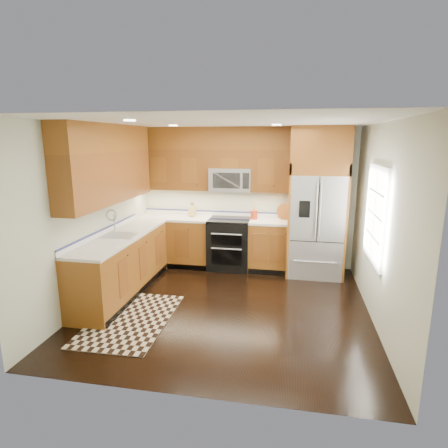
% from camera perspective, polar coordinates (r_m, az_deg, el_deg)
% --- Properties ---
extents(ground, '(4.00, 4.00, 0.00)m').
position_cam_1_polar(ground, '(5.59, 0.45, -12.42)').
color(ground, black).
rests_on(ground, ground).
extents(wall_back, '(4.00, 0.02, 2.60)m').
position_cam_1_polar(wall_back, '(7.12, 3.31, 4.03)').
color(wall_back, beige).
rests_on(wall_back, ground).
extents(wall_left, '(0.02, 4.00, 2.60)m').
position_cam_1_polar(wall_left, '(5.85, -19.18, 1.44)').
color(wall_left, beige).
rests_on(wall_left, ground).
extents(wall_right, '(0.02, 4.00, 2.60)m').
position_cam_1_polar(wall_right, '(5.22, 22.66, -0.16)').
color(wall_right, beige).
rests_on(wall_right, ground).
extents(window, '(0.04, 1.10, 1.30)m').
position_cam_1_polar(window, '(5.38, 22.09, 1.35)').
color(window, white).
rests_on(window, ground).
extents(base_cabinets, '(2.85, 3.00, 0.90)m').
position_cam_1_polar(base_cabinets, '(6.54, -8.85, -4.55)').
color(base_cabinets, brown).
rests_on(base_cabinets, ground).
extents(countertop, '(2.86, 3.01, 0.04)m').
position_cam_1_polar(countertop, '(6.48, -7.47, -0.36)').
color(countertop, silver).
rests_on(countertop, base_cabinets).
extents(upper_cabinets, '(2.85, 3.00, 1.15)m').
position_cam_1_polar(upper_cabinets, '(6.41, -8.08, 9.48)').
color(upper_cabinets, brown).
rests_on(upper_cabinets, ground).
extents(range, '(0.76, 0.67, 0.95)m').
position_cam_1_polar(range, '(7.01, 0.84, -3.05)').
color(range, black).
rests_on(range, ground).
extents(microwave, '(0.76, 0.40, 0.42)m').
position_cam_1_polar(microwave, '(6.91, 1.06, 6.79)').
color(microwave, '#B2B2B7').
rests_on(microwave, ground).
extents(refrigerator, '(0.98, 0.75, 2.60)m').
position_cam_1_polar(refrigerator, '(6.71, 13.99, 3.17)').
color(refrigerator, '#B2B2B7').
rests_on(refrigerator, ground).
extents(sink_faucet, '(0.54, 0.44, 0.37)m').
position_cam_1_polar(sink_faucet, '(5.99, -15.70, -1.09)').
color(sink_faucet, '#B2B2B7').
rests_on(sink_faucet, countertop).
extents(rug, '(1.03, 1.69, 0.01)m').
position_cam_1_polar(rug, '(5.36, -13.98, -13.91)').
color(rug, black).
rests_on(rug, ground).
extents(knife_block, '(0.12, 0.15, 0.27)m').
position_cam_1_polar(knife_block, '(7.17, -4.83, 2.03)').
color(knife_block, tan).
rests_on(knife_block, countertop).
extents(utensil_crock, '(0.16, 0.16, 0.35)m').
position_cam_1_polar(utensil_crock, '(6.90, 4.59, 1.72)').
color(utensil_crock, '#AC3115').
rests_on(utensil_crock, countertop).
extents(cutting_board, '(0.37, 0.37, 0.02)m').
position_cam_1_polar(cutting_board, '(6.97, 9.23, 0.76)').
color(cutting_board, brown).
rests_on(cutting_board, countertop).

